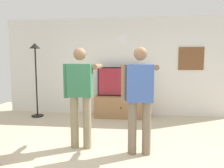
% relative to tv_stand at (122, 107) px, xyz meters
% --- Properties ---
extents(ground_plane, '(8.40, 8.40, 0.00)m').
position_rel_tv_stand_xyz_m(ground_plane, '(-0.14, -2.60, -0.28)').
color(ground_plane, beige).
extents(back_wall, '(6.40, 0.10, 2.70)m').
position_rel_tv_stand_xyz_m(back_wall, '(-0.14, 0.35, 1.07)').
color(back_wall, silver).
rests_on(back_wall, ground_plane).
extents(tv_stand, '(1.42, 0.56, 0.57)m').
position_rel_tv_stand_xyz_m(tv_stand, '(0.00, 0.00, 0.00)').
color(tv_stand, '#997047').
rests_on(tv_stand, ground_plane).
extents(television, '(1.31, 0.07, 0.78)m').
position_rel_tv_stand_xyz_m(television, '(0.00, 0.05, 0.67)').
color(television, black).
rests_on(television, tv_stand).
extents(wall_clock, '(0.24, 0.03, 0.24)m').
position_rel_tv_stand_xyz_m(wall_clock, '(0.00, 0.29, 1.83)').
color(wall_clock, white).
extents(framed_picture, '(0.66, 0.04, 0.61)m').
position_rel_tv_stand_xyz_m(framed_picture, '(1.83, 0.30, 1.29)').
color(framed_picture, brown).
extents(floor_lamp, '(0.32, 0.32, 1.98)m').
position_rel_tv_stand_xyz_m(floor_lamp, '(-2.30, -0.19, 1.13)').
color(floor_lamp, black).
rests_on(floor_lamp, ground_plane).
extents(person_standing_nearer_lamp, '(0.58, 0.78, 1.73)m').
position_rel_tv_stand_xyz_m(person_standing_nearer_lamp, '(-0.56, -2.08, 0.70)').
color(person_standing_nearer_lamp, gray).
rests_on(person_standing_nearer_lamp, ground_plane).
extents(person_standing_nearer_couch, '(0.60, 0.78, 1.72)m').
position_rel_tv_stand_xyz_m(person_standing_nearer_couch, '(0.44, -2.22, 0.70)').
color(person_standing_nearer_couch, '#7A6B56').
rests_on(person_standing_nearer_couch, ground_plane).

